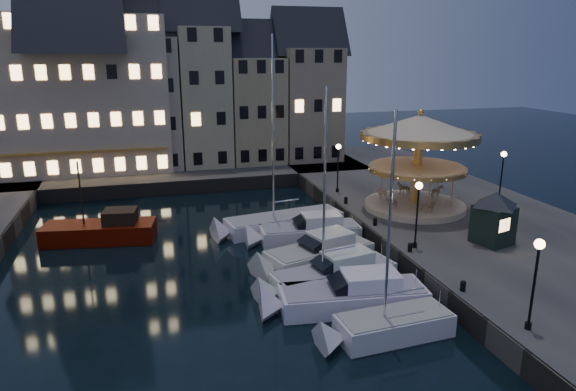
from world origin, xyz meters
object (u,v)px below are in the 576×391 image
object	(u,v)px
motorboat_e	(304,233)
red_fishing_boat	(102,231)
streetlamp_a	(536,271)
bollard_d	(346,200)
streetlamp_d	(502,170)
motorboat_f	(277,224)
bollard_b	(410,247)
bollard_a	(463,285)
streetlamp_b	(418,205)
ticket_kiosk	(495,209)
carousel	(419,144)
motorboat_d	(314,255)
streetlamp_c	(338,161)
bollard_c	(375,221)
motorboat_c	(328,276)
motorboat_b	(345,297)
motorboat_a	(383,328)

from	to	relation	value
motorboat_e	red_fishing_boat	size ratio (longest dim) A/B	1.02
streetlamp_a	bollard_d	distance (m)	20.15
streetlamp_d	motorboat_f	world-z (taller)	motorboat_f
bollard_b	red_fishing_boat	bearing A→B (deg)	150.31
bollard_a	motorboat_f	distance (m)	16.00
streetlamp_b	ticket_kiosk	bearing A→B (deg)	-6.28
streetlamp_b	streetlamp_d	distance (m)	13.29
carousel	motorboat_d	bearing A→B (deg)	-151.55
streetlamp_b	motorboat_f	distance (m)	11.51
bollard_d	streetlamp_c	bearing A→B (deg)	80.27
bollard_c	ticket_kiosk	xyz separation A→B (m)	(5.67, -5.06, 1.95)
bollard_b	motorboat_c	world-z (taller)	motorboat_c
streetlamp_d	motorboat_d	xyz separation A→B (m)	(-17.19, -5.03, -3.38)
bollard_a	red_fishing_boat	distance (m)	24.42
red_fishing_boat	bollard_c	bearing A→B (deg)	-16.64
streetlamp_b	motorboat_c	bearing A→B (deg)	-168.11
streetlamp_a	ticket_kiosk	xyz separation A→B (m)	(5.07, 9.44, -0.47)
motorboat_c	motorboat_d	world-z (taller)	motorboat_c
motorboat_f	ticket_kiosk	distance (m)	15.22
motorboat_b	motorboat_e	size ratio (longest dim) A/B	1.08
streetlamp_a	motorboat_f	bearing A→B (deg)	109.14
bollard_a	motorboat_c	distance (m)	7.33
motorboat_b	motorboat_e	distance (m)	10.02
streetlamp_b	ticket_kiosk	size ratio (longest dim) A/B	1.10
bollard_b	ticket_kiosk	bearing A→B (deg)	-0.58
streetlamp_d	streetlamp_b	bearing A→B (deg)	-148.22
streetlamp_a	motorboat_d	distance (m)	13.76
motorboat_a	ticket_kiosk	size ratio (longest dim) A/B	2.86
streetlamp_b	motorboat_c	world-z (taller)	motorboat_c
streetlamp_a	bollard_b	xyz separation A→B (m)	(-0.60, 9.50, -2.41)
motorboat_f	carousel	distance (m)	12.12
streetlamp_d	bollard_c	bearing A→B (deg)	-168.14
streetlamp_a	motorboat_a	world-z (taller)	motorboat_a
bollard_c	motorboat_a	distance (m)	12.60
bollard_d	ticket_kiosk	world-z (taller)	ticket_kiosk
bollard_a	motorboat_d	distance (m)	9.61
bollard_a	motorboat_d	xyz separation A→B (m)	(-5.29, 7.97, -0.96)
bollard_a	ticket_kiosk	xyz separation A→B (m)	(5.67, 5.44, 1.95)
streetlamp_d	bollard_b	xyz separation A→B (m)	(-11.90, -7.50, -2.41)
motorboat_d	carousel	size ratio (longest dim) A/B	0.91
streetlamp_a	ticket_kiosk	size ratio (longest dim) A/B	1.10
bollard_b	motorboat_b	world-z (taller)	motorboat_b
streetlamp_c	red_fishing_boat	distance (m)	19.62
bollard_a	bollard_d	xyz separation A→B (m)	(0.00, 16.00, 0.00)
ticket_kiosk	motorboat_a	bearing A→B (deg)	-148.22
carousel	streetlamp_a	bearing A→B (deg)	-103.00
bollard_c	carousel	xyz separation A→B (m)	(4.60, 2.82, 4.73)
streetlamp_d	ticket_kiosk	distance (m)	9.81
bollard_b	bollard_d	bearing A→B (deg)	90.00
motorboat_a	bollard_c	bearing A→B (deg)	67.24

